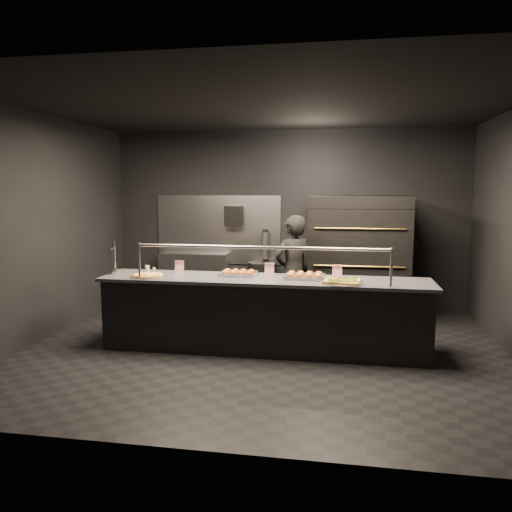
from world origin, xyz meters
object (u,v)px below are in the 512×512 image
(square_pizza, at_px, (342,281))
(towel_dispenser, at_px, (234,216))
(prep_shelf, at_px, (195,278))
(slider_tray_b, at_px, (305,276))
(slider_tray_a, at_px, (238,273))
(trash_bin, at_px, (262,285))
(beer_tap, at_px, (114,264))
(fire_extinguisher, at_px, (265,245))
(service_counter, at_px, (264,314))
(round_pizza, at_px, (148,276))
(worker, at_px, (293,273))
(pizza_oven, at_px, (358,256))

(square_pizza, bearing_deg, towel_dispenser, 126.25)
(towel_dispenser, xyz_separation_m, square_pizza, (1.86, -2.54, -0.61))
(prep_shelf, bearing_deg, slider_tray_b, -46.77)
(slider_tray_a, bearing_deg, trash_bin, 90.74)
(towel_dispenser, xyz_separation_m, slider_tray_b, (1.40, -2.30, -0.60))
(beer_tap, bearing_deg, fire_extinguisher, 56.85)
(prep_shelf, xyz_separation_m, beer_tap, (-0.35, -2.37, 0.61))
(towel_dispenser, distance_m, trash_bin, 1.28)
(square_pizza, bearing_deg, service_counter, 171.17)
(towel_dispenser, height_order, round_pizza, towel_dispenser)
(service_counter, distance_m, towel_dispenser, 2.78)
(fire_extinguisher, height_order, slider_tray_b, fire_extinguisher)
(service_counter, xyz_separation_m, round_pizza, (-1.45, -0.15, 0.47))
(service_counter, bearing_deg, slider_tray_b, 9.85)
(slider_tray_b, bearing_deg, worker, 104.37)
(service_counter, height_order, beer_tap, beer_tap)
(round_pizza, bearing_deg, worker, 34.27)
(towel_dispenser, distance_m, slider_tray_a, 2.38)
(service_counter, xyz_separation_m, square_pizza, (0.96, -0.15, 0.47))
(pizza_oven, relative_size, trash_bin, 2.44)
(fire_extinguisher, bearing_deg, trash_bin, -99.97)
(fire_extinguisher, relative_size, trash_bin, 0.65)
(pizza_oven, relative_size, worker, 1.16)
(prep_shelf, height_order, slider_tray_a, slider_tray_a)
(fire_extinguisher, height_order, square_pizza, fire_extinguisher)
(pizza_oven, xyz_separation_m, round_pizza, (-2.65, -2.05, -0.03))
(beer_tap, bearing_deg, prep_shelf, 81.60)
(worker, bearing_deg, service_counter, 37.37)
(round_pizza, bearing_deg, square_pizza, -0.04)
(service_counter, distance_m, beer_tap, 2.04)
(service_counter, distance_m, worker, 1.11)
(trash_bin, bearing_deg, worker, -61.88)
(prep_shelf, xyz_separation_m, fire_extinguisher, (1.25, 0.08, 0.61))
(slider_tray_b, height_order, worker, worker)
(beer_tap, distance_m, trash_bin, 2.84)
(prep_shelf, height_order, worker, worker)
(service_counter, distance_m, square_pizza, 1.08)
(towel_dispenser, relative_size, square_pizza, 0.67)
(pizza_oven, height_order, beer_tap, pizza_oven)
(fire_extinguisher, distance_m, worker, 1.53)
(towel_dispenser, xyz_separation_m, round_pizza, (-0.55, -2.54, -0.61))
(prep_shelf, relative_size, round_pizza, 2.71)
(service_counter, distance_m, slider_tray_a, 0.62)
(towel_dispenser, relative_size, beer_tap, 0.71)
(slider_tray_a, height_order, trash_bin, slider_tray_a)
(round_pizza, height_order, slider_tray_b, slider_tray_b)
(prep_shelf, height_order, slider_tray_b, slider_tray_b)
(service_counter, bearing_deg, fire_extinguisher, 98.30)
(prep_shelf, xyz_separation_m, towel_dispenser, (0.70, 0.07, 1.10))
(square_pizza, height_order, worker, worker)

